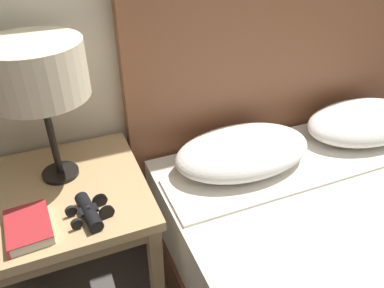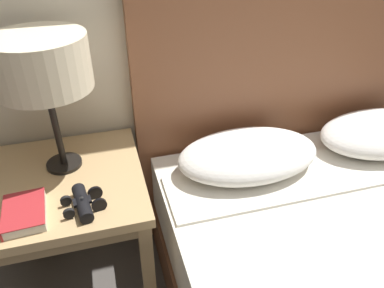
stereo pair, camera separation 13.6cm
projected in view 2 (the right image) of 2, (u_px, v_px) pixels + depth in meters
nightstand at (65, 197)px, 1.39m from camera, size 0.58×0.58×0.63m
table_lamp at (41, 65)px, 1.20m from camera, size 0.31×0.31×0.50m
book_on_nightstand at (24, 213)px, 1.18m from camera, size 0.14×0.19×0.04m
binoculars_pair at (83, 203)px, 1.21m from camera, size 0.15×0.16×0.05m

